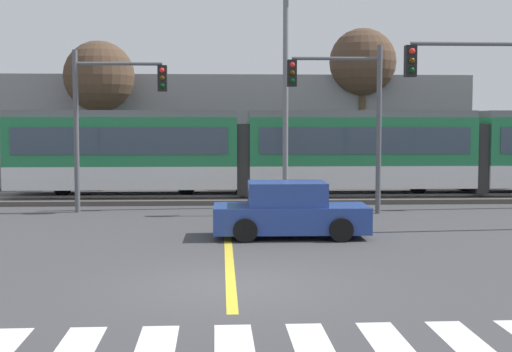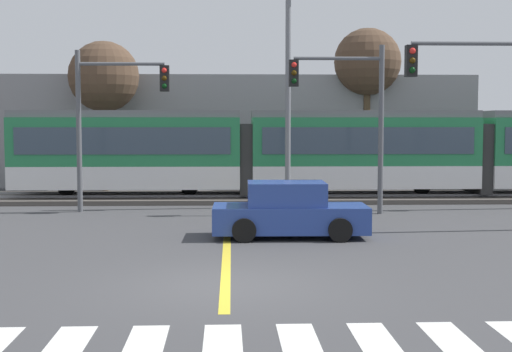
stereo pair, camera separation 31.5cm
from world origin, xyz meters
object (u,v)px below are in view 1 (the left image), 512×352
at_px(traffic_light_mid_right, 496,96).
at_px(traffic_light_far_right, 347,104).
at_px(light_rail_tram, 359,149).
at_px(sedan_crossing, 290,212).
at_px(street_lamp_centre, 290,61).
at_px(traffic_light_far_left, 108,106).
at_px(bare_tree_east, 363,63).
at_px(bare_tree_west, 99,77).

bearing_deg(traffic_light_mid_right, traffic_light_far_right, 133.78).
bearing_deg(light_rail_tram, sedan_crossing, -111.51).
bearing_deg(traffic_light_mid_right, street_lamp_centre, 133.31).
xyz_separation_m(sedan_crossing, street_lamp_centre, (0.65, 6.87, 4.66)).
xyz_separation_m(traffic_light_far_left, traffic_light_mid_right, (11.89, -4.69, 0.21)).
xyz_separation_m(traffic_light_mid_right, street_lamp_centre, (-5.45, 5.78, 1.46)).
relative_size(traffic_light_mid_right, bare_tree_east, 0.77).
bearing_deg(sedan_crossing, traffic_light_far_left, 135.10).
distance_m(traffic_light_mid_right, street_lamp_centre, 8.08).
bearing_deg(light_rail_tram, traffic_light_far_left, -158.64).
xyz_separation_m(light_rail_tram, traffic_light_far_right, (-1.31, -4.60, 1.73)).
xyz_separation_m(street_lamp_centre, bare_tree_east, (4.28, 7.97, 0.62)).
bearing_deg(traffic_light_far_left, bare_tree_east, 40.24).
distance_m(sedan_crossing, traffic_light_far_left, 8.71).
bearing_deg(bare_tree_east, traffic_light_far_right, -104.08).
bearing_deg(traffic_light_mid_right, bare_tree_west, 137.12).
height_order(traffic_light_far_left, traffic_light_mid_right, traffic_light_mid_right).
xyz_separation_m(sedan_crossing, bare_tree_west, (-7.39, 13.61, 4.49)).
xyz_separation_m(bare_tree_west, bare_tree_east, (12.32, 1.23, 0.79)).
distance_m(sedan_crossing, bare_tree_east, 16.51).
bearing_deg(sedan_crossing, traffic_light_far_right, 63.61).
xyz_separation_m(traffic_light_far_right, street_lamp_centre, (-1.79, 1.96, 1.59)).
height_order(street_lamp_centre, bare_tree_west, street_lamp_centre).
relative_size(street_lamp_centre, bare_tree_east, 1.26).
height_order(sedan_crossing, bare_tree_east, bare_tree_east).
xyz_separation_m(light_rail_tram, traffic_light_mid_right, (2.35, -8.42, 1.85)).
xyz_separation_m(light_rail_tram, street_lamp_centre, (-3.10, -2.63, 3.31)).
bearing_deg(traffic_light_far_right, street_lamp_centre, 132.38).
distance_m(traffic_light_far_right, bare_tree_east, 10.48).
distance_m(traffic_light_far_right, bare_tree_west, 13.21).
relative_size(sedan_crossing, bare_tree_east, 0.55).
bearing_deg(bare_tree_east, street_lamp_centre, -118.23).
relative_size(sedan_crossing, bare_tree_west, 0.62).
xyz_separation_m(light_rail_tram, traffic_light_far_left, (-9.54, -3.73, 1.64)).
relative_size(light_rail_tram, bare_tree_east, 3.67).
xyz_separation_m(sedan_crossing, traffic_light_far_right, (2.44, 4.91, 3.07)).
bearing_deg(traffic_light_far_left, light_rail_tram, 21.36).
height_order(light_rail_tram, sedan_crossing, light_rail_tram).
relative_size(bare_tree_west, bare_tree_east, 0.90).
bearing_deg(bare_tree_east, traffic_light_mid_right, -85.14).
bearing_deg(sedan_crossing, bare_tree_west, 118.51).
relative_size(traffic_light_mid_right, street_lamp_centre, 0.61).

